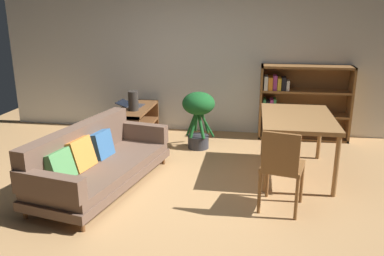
% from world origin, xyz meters
% --- Properties ---
extents(ground_plane, '(8.16, 8.16, 0.00)m').
position_xyz_m(ground_plane, '(0.00, 0.00, 0.00)').
color(ground_plane, tan).
extents(back_wall_panel, '(6.80, 0.10, 2.70)m').
position_xyz_m(back_wall_panel, '(0.00, 2.70, 1.35)').
color(back_wall_panel, silver).
rests_on(back_wall_panel, ground_plane).
extents(fabric_couch, '(1.20, 2.14, 0.73)m').
position_xyz_m(fabric_couch, '(-0.86, 0.15, 0.33)').
color(fabric_couch, brown).
rests_on(fabric_couch, ground_plane).
extents(media_console, '(0.46, 1.18, 0.56)m').
position_xyz_m(media_console, '(-0.88, 1.89, 0.28)').
color(media_console, brown).
rests_on(media_console, ground_plane).
extents(open_laptop, '(0.42, 0.35, 0.08)m').
position_xyz_m(open_laptop, '(-0.97, 1.95, 0.58)').
color(open_laptop, '#333338').
rests_on(open_laptop, media_console).
extents(desk_speaker, '(0.15, 0.15, 0.30)m').
position_xyz_m(desk_speaker, '(-0.85, 1.70, 0.71)').
color(desk_speaker, '#2D2823').
rests_on(desk_speaker, media_console).
extents(potted_floor_plant, '(0.49, 0.53, 0.87)m').
position_xyz_m(potted_floor_plant, '(0.15, 1.72, 0.58)').
color(potted_floor_plant, '#333338').
rests_on(potted_floor_plant, ground_plane).
extents(dining_table, '(0.88, 1.32, 0.77)m').
position_xyz_m(dining_table, '(1.51, 0.92, 0.69)').
color(dining_table, olive).
rests_on(dining_table, ground_plane).
extents(dining_chair_near, '(0.50, 0.53, 0.90)m').
position_xyz_m(dining_chair_near, '(1.27, -0.13, 0.51)').
color(dining_chair_near, brown).
rests_on(dining_chair_near, ground_plane).
extents(bookshelf, '(1.43, 0.36, 1.20)m').
position_xyz_m(bookshelf, '(1.67, 2.50, 0.60)').
color(bookshelf, brown).
rests_on(bookshelf, ground_plane).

